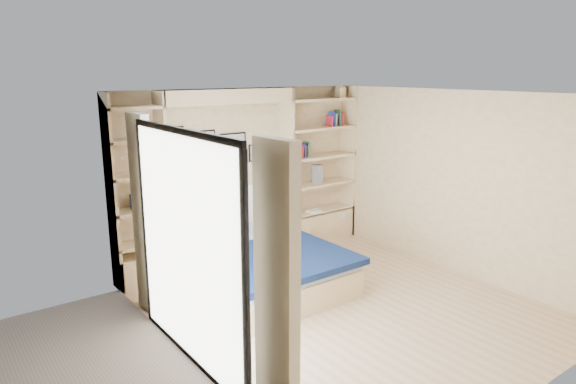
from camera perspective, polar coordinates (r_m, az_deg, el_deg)
ground at (r=6.31m, az=6.07°, el=-12.51°), size 4.50×4.50×0.00m
room_shell at (r=6.86m, az=-4.71°, el=-0.74°), size 4.50×4.50×4.50m
bed at (r=6.71m, az=-2.99°, el=-8.21°), size 1.75×2.26×1.07m
photo_gallery at (r=7.32m, az=-8.15°, el=4.28°), size 1.48×0.02×0.82m
reading_lamps at (r=7.30m, az=-6.14°, el=0.28°), size 1.92×0.12×0.15m
shelf_decor at (r=8.04m, az=2.22°, el=5.84°), size 3.60×0.23×2.03m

